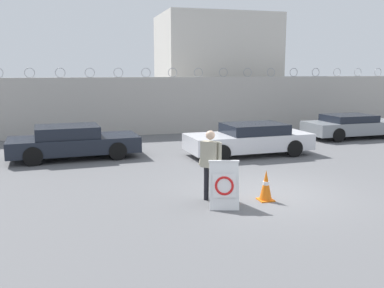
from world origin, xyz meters
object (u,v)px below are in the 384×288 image
(parked_car_front_coupe, at_px, (73,142))
(traffic_cone_near, at_px, (266,185))
(parked_car_rear_sedan, at_px, (250,139))
(parked_car_far_side, at_px, (352,126))
(barricade_sign, at_px, (224,184))
(security_guard, at_px, (210,162))

(parked_car_front_coupe, bearing_deg, traffic_cone_near, -59.28)
(parked_car_rear_sedan, bearing_deg, parked_car_far_side, -161.17)
(barricade_sign, bearing_deg, parked_car_rear_sedan, 77.07)
(barricade_sign, xyz_separation_m, parked_car_rear_sedan, (3.08, 5.66, 0.06))
(barricade_sign, xyz_separation_m, parked_car_front_coupe, (-3.46, 6.86, 0.06))
(barricade_sign, relative_size, parked_car_far_side, 0.24)
(parked_car_far_side, bearing_deg, security_guard, -143.79)
(traffic_cone_near, xyz_separation_m, parked_car_far_side, (8.30, 8.09, 0.20))
(parked_car_front_coupe, height_order, parked_car_rear_sedan, parked_car_front_coupe)
(barricade_sign, xyz_separation_m, traffic_cone_near, (1.18, 0.15, -0.17))
(parked_car_front_coupe, distance_m, parked_car_rear_sedan, 6.65)
(security_guard, distance_m, traffic_cone_near, 1.53)
(traffic_cone_near, height_order, parked_car_far_side, parked_car_far_side)
(security_guard, bearing_deg, parked_car_far_side, -93.50)
(traffic_cone_near, bearing_deg, parked_car_front_coupe, 124.63)
(security_guard, xyz_separation_m, parked_car_front_coupe, (-3.29, 6.32, -0.37))
(barricade_sign, bearing_deg, security_guard, 122.64)
(security_guard, distance_m, parked_car_rear_sedan, 6.07)
(barricade_sign, bearing_deg, parked_car_front_coupe, 132.35)
(parked_car_rear_sedan, xyz_separation_m, parked_car_far_side, (6.39, 2.58, -0.03))
(security_guard, height_order, parked_car_far_side, security_guard)
(security_guard, height_order, parked_car_front_coupe, security_guard)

